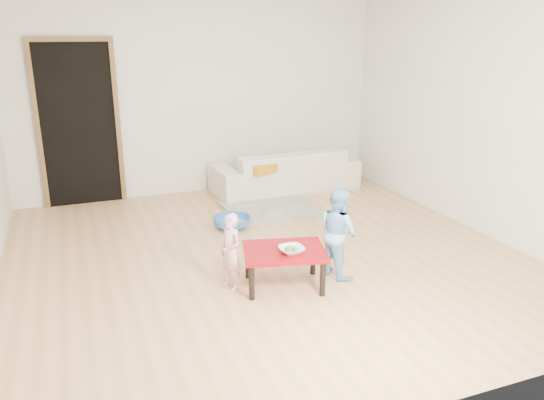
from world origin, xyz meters
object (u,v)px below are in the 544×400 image
sofa (285,170)px  child_blue (338,232)px  basin (232,223)px  child_pink (231,252)px  red_table (284,268)px  bowl (292,250)px

sofa → child_blue: size_ratio=2.43×
child_blue → basin: bearing=9.4°
child_pink → red_table: bearing=55.1°
sofa → red_table: 2.98m
red_table → bowl: size_ratio=3.27×
sofa → child_blue: 2.76m
sofa → basin: size_ratio=4.69×
child_pink → sofa: bearing=130.6°
bowl → red_table: bearing=109.3°
child_pink → basin: child_pink is taller
child_pink → basin: bearing=144.9°
sofa → red_table: bearing=64.4°
red_table → child_blue: 0.61m
red_table → child_pink: child_pink is taller
bowl → basin: size_ratio=0.50×
child_pink → child_blue: size_ratio=0.82×
red_table → bowl: bearing=-70.7°
child_pink → child_blue: bearing=67.2°
bowl → child_pink: child_pink is taller
red_table → bowl: bowl is taller
sofa → basin: bearing=42.8°
red_table → child_pink: (-0.45, 0.14, 0.17)m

